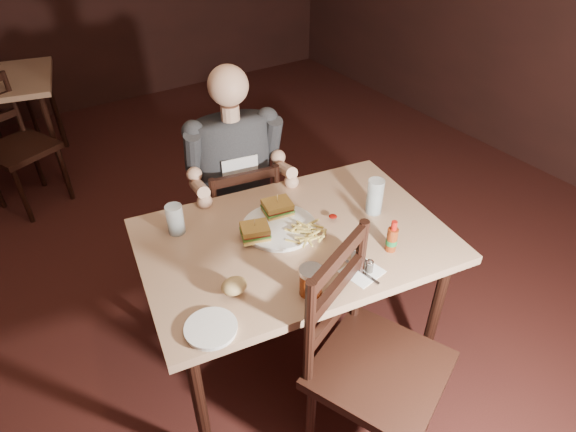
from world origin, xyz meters
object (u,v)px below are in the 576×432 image
main_table (294,251)px  side_plate (211,329)px  bg_chair_near (19,148)px  glass_left (175,219)px  glass_right (375,197)px  syrup_dispenser (311,281)px  diner (235,155)px  chair_far (238,223)px  chair_near (380,369)px  dinner_plate (279,228)px  hot_sauce (392,236)px

main_table → side_plate: size_ratio=7.90×
bg_chair_near → glass_left: (0.43, -1.87, 0.38)m
side_plate → glass_left: bearing=78.5°
glass_right → syrup_dispenser: glass_right is taller
glass_right → diner: bearing=120.7°
glass_left → syrup_dispenser: size_ratio=1.17×
chair_far → bg_chair_near: size_ratio=0.95×
chair_near → syrup_dispenser: 0.45m
dinner_plate → hot_sauce: 0.48m
glass_left → syrup_dispenser: 0.66m
diner → glass_right: (0.37, -0.62, -0.03)m
diner → dinner_plate: bearing=-86.5°
glass_left → glass_right: size_ratio=0.80×
main_table → bg_chair_near: bearing=111.0°
chair_near → diner: 1.20m
diner → hot_sauce: diner is taller
main_table → side_plate: bearing=-153.0°
side_plate → diner: bearing=56.8°
bg_chair_near → syrup_dispenser: 2.60m
main_table → glass_left: glass_left is taller
chair_near → glass_left: (-0.42, 0.87, 0.34)m
bg_chair_near → side_plate: (0.32, -2.44, 0.32)m
chair_near → glass_right: 0.74m
chair_near → hot_sauce: 0.52m
glass_left → hot_sauce: 0.90m
hot_sauce → side_plate: size_ratio=0.82×
chair_far → dinner_plate: chair_far is taller
main_table → hot_sauce: (0.28, -0.28, 0.15)m
glass_right → glass_left: bearing=156.5°
main_table → bg_chair_near: bg_chair_near is taller
chair_near → syrup_dispenser: chair_near is taller
chair_near → syrup_dispenser: (-0.15, 0.26, 0.33)m
dinner_plate → hot_sauce: (0.31, -0.36, 0.06)m
dinner_plate → glass_right: 0.45m
glass_left → glass_right: (0.80, -0.35, 0.02)m
main_table → chair_near: (0.02, -0.56, -0.20)m
bg_chair_near → main_table: bearing=-93.8°
chair_far → syrup_dispenser: 1.02m
syrup_dispenser → main_table: bearing=75.4°
dinner_plate → diner: bearing=83.3°
chair_far → hot_sauce: bearing=115.2°
main_table → hot_sauce: hot_sauce is taller
chair_near → main_table: bearing=68.3°
main_table → glass_left: bearing=142.7°
syrup_dispenser → side_plate: (-0.39, 0.04, -0.05)m
dinner_plate → syrup_dispenser: 0.40m
chair_far → hot_sauce: size_ratio=5.98×
diner → syrup_dispenser: 0.89m
hot_sauce → dinner_plate: bearing=130.3°
diner → hot_sauce: bearing=-63.5°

